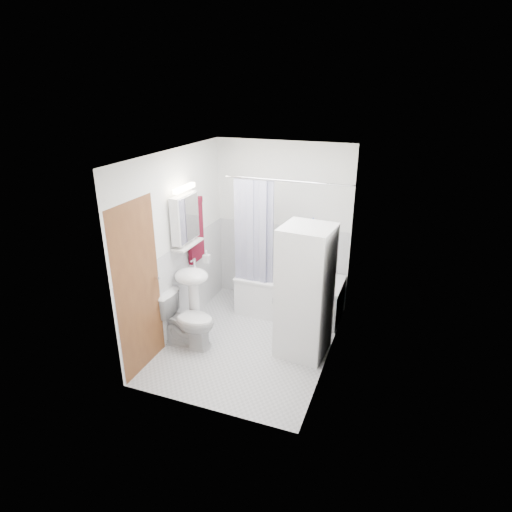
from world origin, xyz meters
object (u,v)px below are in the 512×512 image
(toilet, at_px, (187,320))
(washer_dryer, at_px, (305,292))
(sink, at_px, (192,287))
(bathtub, at_px, (290,293))

(toilet, bearing_deg, washer_dryer, -76.03)
(washer_dryer, bearing_deg, sink, -169.15)
(bathtub, xyz_separation_m, sink, (-1.01, -1.01, 0.39))
(bathtub, xyz_separation_m, toilet, (-0.98, -1.24, 0.04))
(sink, distance_m, toilet, 0.43)
(washer_dryer, height_order, toilet, washer_dryer)
(bathtub, distance_m, washer_dryer, 1.09)
(sink, height_order, washer_dryer, washer_dryer)
(washer_dryer, relative_size, toilet, 2.28)
(bathtub, height_order, washer_dryer, washer_dryer)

